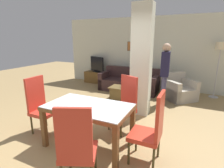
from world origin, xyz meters
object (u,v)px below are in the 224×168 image
Objects in this scene: dining_chair_near_right at (77,146)px; tv_screen at (97,65)px; floor_lamp at (220,51)px; standing_person at (165,70)px; tv_stand at (97,77)px; armchair at (178,90)px; sofa at (129,83)px; coffee_table at (119,93)px; dining_chair_head_left at (40,104)px; dining_chair_head_right at (152,128)px; dining_chair_far_right at (125,103)px; dining_table at (89,114)px; bottle at (123,84)px.

tv_screen is (-2.56, 4.96, 0.20)m from dining_chair_near_right.
floor_lamp is 1.01× the size of standing_person.
floor_lamp is (4.49, -0.06, 1.27)m from tv_stand.
armchair is 1.76m from floor_lamp.
floor_lamp is (2.82, 0.46, 1.22)m from sofa.
sofa is at bearing 92.19° from coffee_table.
dining_chair_head_left is 3.65m from sofa.
dining_chair_near_right reaches higher than sofa.
sofa is (-1.64, 3.58, -0.31)m from dining_chair_head_right.
dining_chair_head_left is 0.65× the size of standing_person.
dining_chair_far_right is 1.05× the size of tv_stand.
dining_chair_far_right is (0.38, 0.82, -0.00)m from dining_table.
dining_table is 0.70× the size of sofa.
dining_chair_far_right is 4.18m from tv_stand.
bottle is (-0.38, 2.61, -0.10)m from dining_table.
dining_chair_head_left reaches higher than armchair.
tv_screen is at bearing 0.00° from tv_stand.
tv_stand is 0.62× the size of floor_lamp.
dining_chair_near_right is 1.00× the size of dining_chair_far_right.
dining_chair_head_left reaches higher than tv_stand.
floor_lamp is (2.78, 1.49, 1.30)m from coffee_table.
dining_chair_near_right reaches higher than armchair.
dining_chair_head_right is at bearing 0.00° from dining_table.
dining_table is 2.63m from coffee_table.
coffee_table is at bearing 165.18° from dining_chair_head_left.
dining_table is 3.60m from armchair.
dining_table is 3.63m from sofa.
dining_chair_head_right is 0.65× the size of standing_person.
bottle is at bearing 162.34° from tv_screen.
dining_chair_head_right is 1.00× the size of dining_chair_near_right.
sofa is at bearing 51.94° from standing_person.
dining_chair_head_right reaches higher than coffee_table.
dining_chair_head_left is 2.67m from coffee_table.
armchair is at bearing -170.34° from tv_screen.
tv_screen reaches higher than sofa.
tv_stand is (-2.56, 3.28, -0.36)m from dining_chair_far_right.
armchair is 0.66× the size of floor_lamp.
coffee_table is 3.42m from floor_lamp.
dining_chair_head_left is at bearing 127.17° from dining_chair_near_right.
dining_chair_near_right is at bearing 139.16° from tv_screen.
dining_chair_head_right is 0.65× the size of floor_lamp.
bottle is 0.31× the size of tv_screen.
coffee_table is at bearing -42.26° from tv_stand.
bottle is at bearing 98.28° from dining_table.
floor_lamp is (3.46, 4.05, 0.91)m from dining_chair_head_left.
floor_lamp reaches higher than bottle.
tv_screen is at bearing 179.30° from floor_lamp.
dining_chair_far_right is at bearing 65.30° from dining_table.
dining_chair_far_right is 1.95m from bottle.
dining_chair_head_left and dining_chair_far_right have the same top height.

